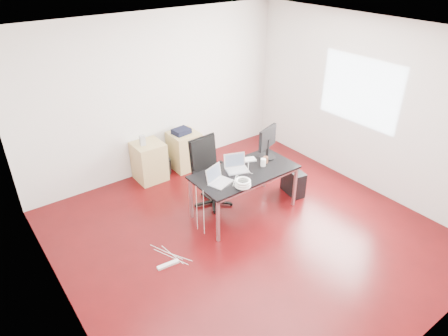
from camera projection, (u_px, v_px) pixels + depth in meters
room_shell at (251, 147)px, 5.18m from camera, size 5.00×5.00×5.00m
desk at (245, 174)px, 6.00m from camera, size 1.60×0.80×0.73m
office_chair at (209, 169)px, 6.29m from camera, size 0.51×0.53×1.08m
filing_cabinet_left at (149, 161)px, 7.03m from camera, size 0.50×0.50×0.70m
filing_cabinet_right at (184, 150)px, 7.41m from camera, size 0.50×0.50×0.70m
pc_tower at (293, 182)px, 6.69m from camera, size 0.27×0.48×0.44m
wastebasket at (164, 166)px, 7.30m from camera, size 0.26×0.26×0.28m
power_strip at (168, 265)px, 5.26m from camera, size 0.30×0.09×0.04m
laptop_left at (218, 179)px, 5.67m from camera, size 0.39×0.34×0.23m
laptop_right at (237, 166)px, 5.99m from camera, size 0.40×0.35×0.23m
monitor at (267, 141)px, 6.23m from camera, size 0.44×0.26×0.51m
keyboard at (242, 161)px, 6.24m from camera, size 0.46×0.28×0.02m
cup_white at (263, 162)px, 6.09m from camera, size 0.10×0.10×0.12m
cup_brown at (266, 160)px, 6.19m from camera, size 0.08×0.08×0.10m
cable_coil at (243, 183)px, 5.58m from camera, size 0.24×0.24×0.11m
power_adapter at (241, 181)px, 5.71m from camera, size 0.09×0.09×0.03m
speaker at (142, 140)px, 6.76m from camera, size 0.10×0.09×0.18m
navy_garment at (181, 131)px, 7.20m from camera, size 0.33×0.27×0.09m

